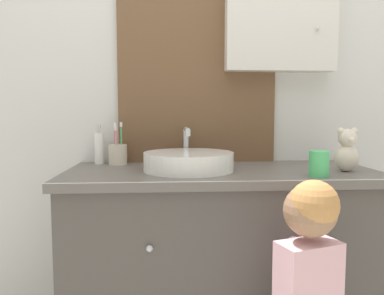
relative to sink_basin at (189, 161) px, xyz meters
name	(u,v)px	position (x,y,z in m)	size (l,w,h in m)	color
wall_back	(217,73)	(0.16, 0.32, 0.40)	(3.20, 0.18, 2.50)	silver
vanity_counter	(221,265)	(0.14, 0.01, -0.46)	(1.31, 0.57, 0.85)	#4C4742
sink_basin	(189,161)	(0.00, 0.00, 0.00)	(0.38, 0.43, 0.18)	white
toothbrush_holder	(118,154)	(-0.32, 0.21, 0.01)	(0.09, 0.09, 0.20)	beige
soap_dispenser	(99,148)	(-0.41, 0.24, 0.03)	(0.05, 0.05, 0.19)	white
child_figure	(308,286)	(0.36, -0.43, -0.35)	(0.22, 0.44, 0.88)	slate
teddy_bear	(347,151)	(0.65, -0.07, 0.04)	(0.10, 0.08, 0.18)	beige
drinking_cup	(319,164)	(0.48, -0.18, 0.01)	(0.07, 0.07, 0.10)	#4CC670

